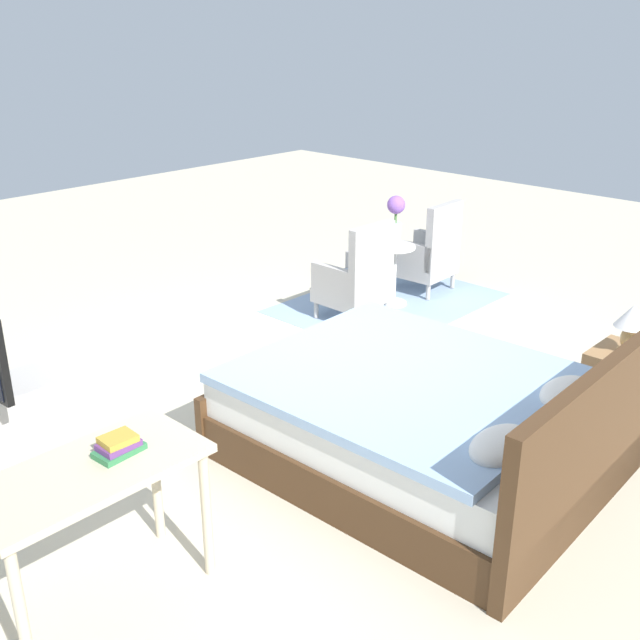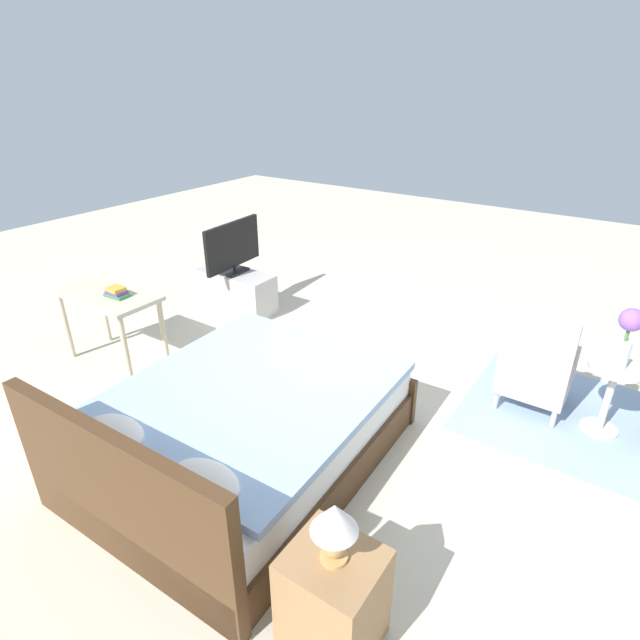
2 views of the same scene
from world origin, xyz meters
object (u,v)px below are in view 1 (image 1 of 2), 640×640
at_px(armchair_by_window_left, 428,255).
at_px(nightstand, 620,392).
at_px(bed, 424,422).
at_px(flower_vase, 396,215).
at_px(table_lamp, 632,321).
at_px(side_table, 394,268).
at_px(book_stack, 119,446).
at_px(armchair_by_window_right, 357,280).
at_px(vanity_desk, 91,489).

xyz_separation_m(armchair_by_window_left, nightstand, (1.43, 2.59, -0.09)).
xyz_separation_m(bed, flower_vase, (-2.11, -1.89, 0.59)).
distance_m(bed, armchair_by_window_left, 3.26).
distance_m(bed, table_lamp, 1.50).
xyz_separation_m(side_table, table_lamp, (0.87, 2.59, 0.42)).
xyz_separation_m(bed, nightstand, (-1.23, 0.70, -0.01)).
bearing_deg(book_stack, table_lamp, 160.42).
relative_size(bed, armchair_by_window_right, 2.41).
relative_size(flower_vase, table_lamp, 1.45).
height_order(table_lamp, vanity_desk, table_lamp).
xyz_separation_m(armchair_by_window_right, nightstand, (0.32, 2.59, -0.09)).
height_order(table_lamp, book_stack, table_lamp).
bearing_deg(bed, armchair_by_window_right, -129.56).
relative_size(armchair_by_window_right, flower_vase, 1.93).
bearing_deg(table_lamp, flower_vase, -108.65).
height_order(vanity_desk, book_stack, book_stack).
relative_size(bed, flower_vase, 4.65).
relative_size(side_table, nightstand, 1.03).
bearing_deg(flower_vase, table_lamp, 71.35).
height_order(flower_vase, book_stack, flower_vase).
relative_size(armchair_by_window_right, book_stack, 4.05).
distance_m(nightstand, book_stack, 3.31).
distance_m(armchair_by_window_right, book_stack, 3.74).
relative_size(side_table, vanity_desk, 0.57).
height_order(armchair_by_window_right, nightstand, armchair_by_window_right).
distance_m(bed, vanity_desk, 2.07).
bearing_deg(armchair_by_window_left, nightstand, 61.11).
xyz_separation_m(bed, book_stack, (1.85, -0.39, 0.49)).
distance_m(flower_vase, vanity_desk, 4.39).
relative_size(armchair_by_window_right, nightstand, 1.60).
height_order(bed, nightstand, bed).
relative_size(flower_vase, vanity_desk, 0.46).
bearing_deg(vanity_desk, book_stack, -179.69).
relative_size(armchair_by_window_left, table_lamp, 2.79).
bearing_deg(armchair_by_window_right, bed, 50.44).
bearing_deg(side_table, armchair_by_window_right, 0.33).
xyz_separation_m(armchair_by_window_right, book_stack, (3.40, 1.49, 0.40)).
distance_m(armchair_by_window_left, nightstand, 2.96).
relative_size(armchair_by_window_left, nightstand, 1.60).
height_order(nightstand, book_stack, book_stack).
distance_m(armchair_by_window_right, vanity_desk, 3.87).
distance_m(nightstand, vanity_desk, 3.44).
height_order(armchair_by_window_right, vanity_desk, armchair_by_window_right).
bearing_deg(nightstand, flower_vase, -108.65).
bearing_deg(nightstand, armchair_by_window_left, -118.89).
distance_m(nightstand, table_lamp, 0.50).
relative_size(side_table, table_lamp, 1.80).
bearing_deg(table_lamp, side_table, -108.65).
bearing_deg(bed, flower_vase, -138.14).
height_order(side_table, nightstand, side_table).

